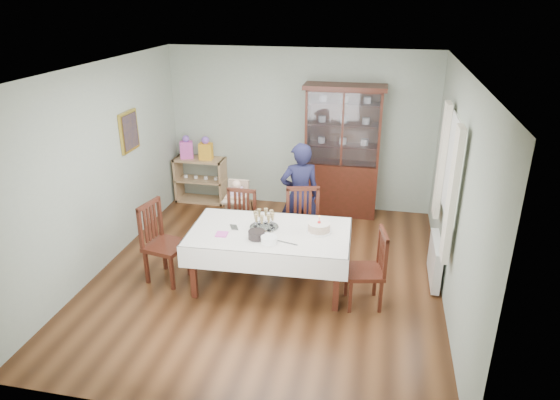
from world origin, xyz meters
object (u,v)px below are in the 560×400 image
(chair_far_right, at_px, (303,243))
(gift_bag_orange, at_px, (206,149))
(high_chair, at_px, (238,216))
(champagne_tray, at_px, (264,223))
(woman, at_px, (300,195))
(china_cabinet, at_px, (342,150))
(sideboard, at_px, (201,180))
(dining_table, at_px, (270,258))
(chair_far_left, at_px, (239,239))
(birthday_cake, at_px, (319,227))
(gift_bag_pink, at_px, (186,148))
(chair_end_right, at_px, (365,283))
(chair_end_left, at_px, (166,257))

(chair_far_right, xyz_separation_m, gift_bag_orange, (-2.02, 1.85, 0.67))
(high_chair, height_order, champagne_tray, champagne_tray)
(chair_far_right, xyz_separation_m, woman, (-0.15, 0.56, 0.47))
(china_cabinet, bearing_deg, sideboard, 179.51)
(china_cabinet, bearing_deg, dining_table, -105.14)
(chair_far_left, distance_m, champagne_tray, 0.91)
(sideboard, distance_m, gift_bag_orange, 0.60)
(birthday_cake, bearing_deg, high_chair, 142.18)
(dining_table, height_order, chair_far_right, chair_far_right)
(gift_bag_orange, bearing_deg, birthday_cake, -45.73)
(dining_table, distance_m, gift_bag_pink, 3.26)
(dining_table, height_order, chair_end_right, chair_end_right)
(chair_end_left, bearing_deg, chair_end_right, -79.75)
(gift_bag_pink, distance_m, gift_bag_orange, 0.36)
(china_cabinet, bearing_deg, champagne_tray, -107.52)
(dining_table, bearing_deg, gift_bag_orange, 124.50)
(chair_end_right, xyz_separation_m, gift_bag_pink, (-3.26, 2.67, 0.69))
(chair_end_left, relative_size, gift_bag_orange, 2.56)
(sideboard, distance_m, chair_end_right, 4.07)
(birthday_cake, relative_size, gift_bag_pink, 0.78)
(champagne_tray, xyz_separation_m, gift_bag_pink, (-1.96, 2.39, 0.15))
(woman, relative_size, high_chair, 1.66)
(dining_table, bearing_deg, birthday_cake, 10.41)
(chair_far_left, bearing_deg, chair_end_right, -23.42)
(woman, relative_size, gift_bag_pink, 3.83)
(chair_end_right, relative_size, gift_bag_pink, 2.36)
(sideboard, bearing_deg, china_cabinet, -0.49)
(dining_table, distance_m, high_chair, 1.40)
(dining_table, distance_m, gift_bag_orange, 3.05)
(china_cabinet, height_order, chair_far_right, china_cabinet)
(chair_far_right, height_order, chair_end_right, chair_far_right)
(dining_table, distance_m, chair_end_right, 1.23)
(china_cabinet, xyz_separation_m, sideboard, (-2.50, 0.02, -0.72))
(china_cabinet, xyz_separation_m, chair_far_left, (-1.25, -1.86, -0.83))
(chair_far_left, relative_size, champagne_tray, 2.63)
(chair_end_right, height_order, gift_bag_pink, gift_bag_pink)
(birthday_cake, bearing_deg, chair_far_right, 118.21)
(sideboard, xyz_separation_m, champagne_tray, (1.74, -2.41, 0.43))
(chair_end_left, xyz_separation_m, chair_end_right, (2.57, -0.06, -0.03))
(chair_far_left, bearing_deg, sideboard, 124.49)
(sideboard, bearing_deg, woman, -33.00)
(chair_far_right, distance_m, chair_end_left, 1.85)
(dining_table, relative_size, gift_bag_pink, 4.98)
(chair_end_right, bearing_deg, dining_table, -111.66)
(chair_far_left, distance_m, high_chair, 0.60)
(chair_end_right, distance_m, gift_bag_orange, 4.01)
(china_cabinet, distance_m, gift_bag_pink, 2.72)
(china_cabinet, distance_m, gift_bag_orange, 2.37)
(sideboard, relative_size, chair_far_right, 0.85)
(china_cabinet, relative_size, birthday_cake, 6.82)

